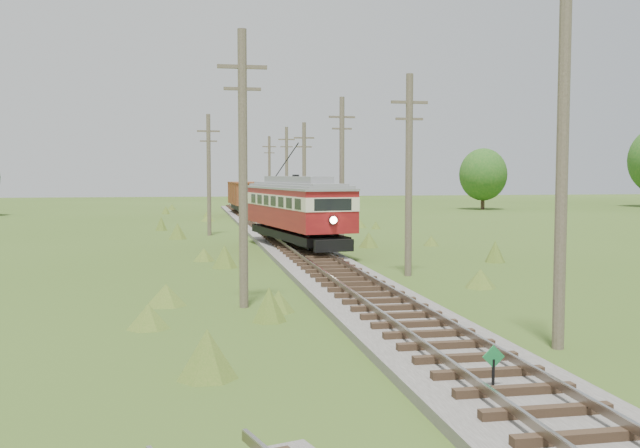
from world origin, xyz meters
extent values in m
plane|color=#395419|center=(0.00, 0.00, 0.00)|extent=(260.00, 260.00, 0.00)
cube|color=#605B54|center=(0.00, 34.00, 0.12)|extent=(3.60, 96.00, 0.25)
cube|color=#726659|center=(-0.72, 34.00, 0.48)|extent=(0.08, 96.00, 0.17)
cube|color=#726659|center=(0.72, 34.00, 0.48)|extent=(0.08, 96.00, 0.17)
cube|color=#2D2116|center=(0.00, 34.00, 0.33)|extent=(2.40, 96.00, 0.16)
cylinder|color=black|center=(-0.20, 1.50, 0.40)|extent=(0.06, 0.06, 0.80)
cube|color=#1C7E3C|center=(-0.20, 1.50, 0.85)|extent=(0.45, 0.03, 0.45)
cube|color=black|center=(0.00, 28.46, 1.01)|extent=(4.05, 11.17, 0.45)
cube|color=maroon|center=(0.00, 28.46, 2.00)|extent=(4.61, 12.18, 1.09)
cube|color=#F1E7C5|center=(0.00, 28.46, 2.89)|extent=(4.64, 12.24, 0.69)
cube|color=black|center=(0.00, 28.46, 2.89)|extent=(4.59, 11.72, 0.54)
cube|color=maroon|center=(0.00, 28.46, 3.38)|extent=(4.61, 12.18, 0.30)
cube|color=gray|center=(0.00, 28.46, 3.71)|extent=(4.68, 12.30, 0.38)
cube|color=gray|center=(0.00, 28.46, 4.05)|extent=(2.63, 9.00, 0.40)
sphere|color=#FFF2BF|center=(0.95, 22.51, 2.15)|extent=(0.36, 0.36, 0.36)
cylinder|color=black|center=(-0.28, 30.23, 5.17)|extent=(0.78, 4.57, 1.91)
cylinder|color=black|center=(-0.03, 23.90, 0.96)|extent=(0.24, 0.80, 0.79)
cylinder|color=black|center=(1.44, 24.14, 0.96)|extent=(0.24, 0.80, 0.79)
cylinder|color=black|center=(-1.44, 32.79, 0.96)|extent=(0.24, 0.80, 0.79)
cylinder|color=black|center=(0.03, 33.02, 0.96)|extent=(0.24, 0.80, 0.79)
cube|color=black|center=(0.00, 64.14, 0.95)|extent=(2.63, 8.04, 0.55)
cube|color=#5F2C16|center=(0.00, 64.14, 2.33)|extent=(3.25, 8.94, 2.21)
cube|color=#5F2C16|center=(0.00, 64.14, 3.48)|extent=(3.31, 9.12, 0.13)
cylinder|color=black|center=(-0.71, 61.46, 1.00)|extent=(0.17, 0.89, 0.88)
cylinder|color=black|center=(0.94, 61.53, 1.00)|extent=(0.17, 0.89, 0.88)
cylinder|color=black|center=(-0.94, 66.75, 1.00)|extent=(0.17, 0.89, 0.88)
cylinder|color=black|center=(0.71, 66.82, 1.00)|extent=(0.17, 0.89, 0.88)
cone|color=gray|center=(3.24, 46.94, 0.68)|extent=(3.65, 3.65, 1.37)
cone|color=gray|center=(4.16, 45.80, 0.40)|extent=(2.05, 2.05, 0.80)
cylinder|color=brown|center=(3.10, 5.00, 4.40)|extent=(0.30, 0.30, 8.80)
cylinder|color=brown|center=(3.30, 18.00, 4.30)|extent=(0.30, 0.30, 8.60)
cube|color=brown|center=(3.30, 18.00, 7.40)|extent=(1.60, 0.12, 0.12)
cube|color=brown|center=(3.30, 18.00, 6.70)|extent=(1.20, 0.10, 0.10)
cylinder|color=brown|center=(3.20, 31.00, 4.50)|extent=(0.30, 0.30, 9.00)
cube|color=brown|center=(3.20, 31.00, 7.80)|extent=(1.60, 0.12, 0.12)
cube|color=brown|center=(3.20, 31.00, 7.10)|extent=(1.20, 0.10, 0.10)
cylinder|color=brown|center=(3.00, 44.00, 4.20)|extent=(0.30, 0.30, 8.40)
cube|color=brown|center=(3.00, 44.00, 7.20)|extent=(1.60, 0.12, 0.12)
cube|color=brown|center=(3.00, 44.00, 6.50)|extent=(1.20, 0.10, 0.10)
cylinder|color=brown|center=(3.40, 57.00, 4.45)|extent=(0.30, 0.30, 8.90)
cube|color=brown|center=(3.40, 57.00, 7.70)|extent=(1.60, 0.12, 0.12)
cube|color=brown|center=(3.40, 57.00, 7.00)|extent=(1.20, 0.10, 0.10)
cylinder|color=brown|center=(3.20, 70.00, 4.35)|extent=(0.30, 0.30, 8.70)
cube|color=brown|center=(3.20, 70.00, 7.50)|extent=(1.60, 0.12, 0.12)
cube|color=brown|center=(3.20, 70.00, 6.80)|extent=(1.20, 0.10, 0.10)
cylinder|color=brown|center=(-4.20, 12.00, 4.50)|extent=(0.30, 0.30, 9.00)
cube|color=brown|center=(-4.20, 12.00, 7.80)|extent=(1.60, 0.12, 0.12)
cube|color=brown|center=(-4.20, 12.00, 7.10)|extent=(1.20, 0.10, 0.10)
cylinder|color=brown|center=(-4.50, 40.00, 4.30)|extent=(0.30, 0.30, 8.60)
cube|color=brown|center=(-4.50, 40.00, 7.40)|extent=(1.60, 0.12, 0.12)
cube|color=brown|center=(-4.50, 40.00, 6.70)|extent=(1.20, 0.10, 0.10)
cylinder|color=#38281C|center=(30.00, 72.00, 1.26)|extent=(0.50, 0.50, 2.52)
ellipsoid|color=#1C5519|center=(30.00, 72.00, 4.34)|extent=(5.88, 5.88, 6.47)
camera|label=1|loc=(-5.95, -11.18, 4.36)|focal=40.00mm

